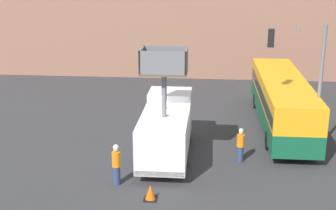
{
  "coord_description": "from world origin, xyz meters",
  "views": [
    {
      "loc": [
        1.73,
        -22.5,
        9.37
      ],
      "look_at": [
        -0.36,
        0.4,
        2.48
      ],
      "focal_mm": 50.0,
      "sensor_mm": 36.0,
      "label": 1
    }
  ],
  "objects": [
    {
      "name": "utility_truck",
      "position": [
        -0.36,
        -0.5,
        1.59
      ],
      "size": [
        2.27,
        6.54,
        5.75
      ],
      "color": "white",
      "rests_on": "ground_plane"
    },
    {
      "name": "building_backdrop_far",
      "position": [
        0.0,
        21.67,
        6.06
      ],
      "size": [
        44.0,
        10.0,
        12.11
      ],
      "color": "#936651",
      "rests_on": "ground_plane"
    },
    {
      "name": "road_worker_near_truck",
      "position": [
        -2.25,
        -3.84,
        0.95
      ],
      "size": [
        0.38,
        0.38,
        1.89
      ],
      "rotation": [
        0.0,
        0.0,
        2.76
      ],
      "color": "navy",
      "rests_on": "ground_plane"
    },
    {
      "name": "traffic_cone_near_truck",
      "position": [
        -0.59,
        -5.1,
        0.3
      ],
      "size": [
        0.56,
        0.56,
        0.64
      ],
      "color": "black",
      "rests_on": "ground_plane"
    },
    {
      "name": "traffic_light_pole",
      "position": [
        6.39,
        0.82,
        4.39
      ],
      "size": [
        2.78,
        2.53,
        6.64
      ],
      "color": "slate",
      "rests_on": "ground_plane"
    },
    {
      "name": "road_worker_directing",
      "position": [
        3.34,
        -0.8,
        0.86
      ],
      "size": [
        0.38,
        0.38,
        1.74
      ],
      "rotation": [
        0.0,
        0.0,
        2.57
      ],
      "color": "navy",
      "rests_on": "ground_plane"
    },
    {
      "name": "city_bus",
      "position": [
        6.05,
        4.76,
        1.76
      ],
      "size": [
        2.55,
        12.18,
        2.99
      ],
      "rotation": [
        0.0,
        0.0,
        1.75
      ],
      "color": "#145638",
      "rests_on": "ground_plane"
    },
    {
      "name": "ground_plane",
      "position": [
        0.0,
        0.0,
        0.0
      ],
      "size": [
        120.0,
        120.0,
        0.0
      ],
      "primitive_type": "plane",
      "color": "#333335"
    }
  ]
}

